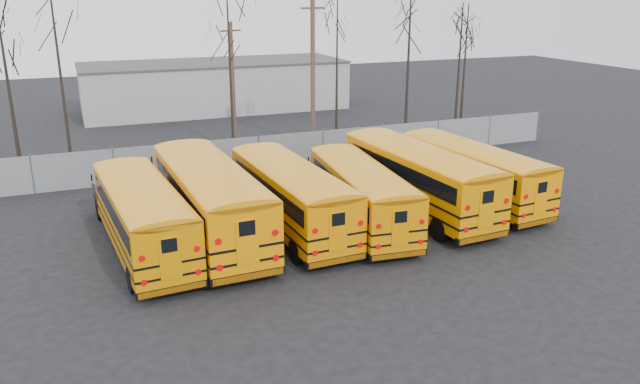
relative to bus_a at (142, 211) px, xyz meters
name	(u,v)px	position (x,y,z in m)	size (l,w,h in m)	color
ground	(343,244)	(7.66, -2.18, -1.72)	(120.00, 120.00, 0.00)	black
fence	(259,153)	(7.66, 9.82, -0.72)	(40.00, 0.04, 2.00)	gray
distant_building	(215,86)	(9.66, 29.82, 0.28)	(22.00, 8.00, 4.00)	#A6A6A1
bus_a	(142,211)	(0.00, 0.00, 0.00)	(3.21, 10.66, 2.94)	black
bus_b	(208,194)	(2.76, 0.52, 0.21)	(3.17, 11.88, 3.30)	black
bus_c	(289,191)	(6.17, 0.18, 0.03)	(2.98, 10.81, 3.00)	black
bus_d	(360,189)	(9.22, -0.45, -0.07)	(3.30, 10.23, 2.82)	black
bus_e	(416,173)	(12.43, 0.28, 0.13)	(3.34, 11.44, 3.16)	black
bus_f	(470,168)	(15.60, 0.50, -0.02)	(3.31, 10.54, 2.91)	black
utility_pole_left	(233,86)	(7.56, 14.91, 2.44)	(1.40, 0.58, 8.11)	#493829
utility_pole_right	(313,72)	(12.72, 14.21, 3.16)	(1.68, 0.49, 9.51)	brown
tree_1	(9,90)	(-5.19, 14.56, 2.97)	(0.26, 0.26, 9.39)	black
tree_2	(59,65)	(-2.43, 11.93, 4.48)	(0.26, 0.26, 12.40)	black
tree_3	(230,72)	(6.58, 11.44, 3.74)	(0.26, 0.26, 10.93)	black
tree_4	(337,71)	(14.68, 14.81, 3.05)	(0.26, 0.26, 9.54)	black
tree_5	(408,65)	(18.13, 11.36, 3.71)	(0.26, 0.26, 10.87)	black
tree_6	(458,73)	(22.42, 12.02, 2.88)	(0.26, 0.26, 9.20)	black
tree_7	(464,67)	(25.20, 15.39, 2.80)	(0.26, 0.26, 9.04)	black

